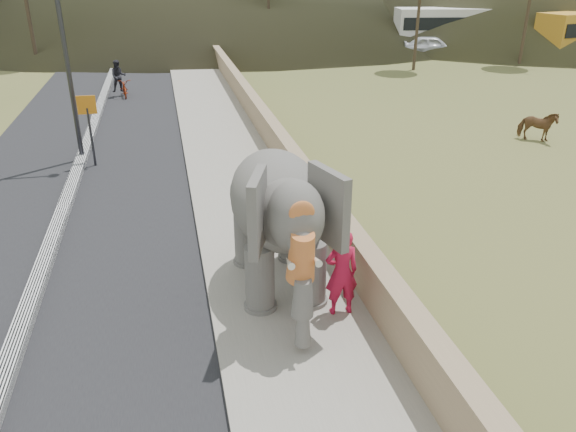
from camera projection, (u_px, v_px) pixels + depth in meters
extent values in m
cube|color=black|center=(65.00, 212.00, 15.57)|extent=(7.00, 120.00, 0.03)
cube|color=black|center=(64.00, 208.00, 15.53)|extent=(0.35, 120.00, 0.22)
cube|color=#9E9687|center=(243.00, 195.00, 16.52)|extent=(3.00, 120.00, 0.15)
cube|color=tan|center=(298.00, 175.00, 16.65)|extent=(0.30, 120.00, 1.10)
cylinder|color=#2F2F34|center=(64.00, 42.00, 17.96)|extent=(0.16, 0.16, 8.00)
cylinder|color=#2D2D33|center=(91.00, 138.00, 18.64)|extent=(0.08, 0.08, 2.00)
cube|color=orange|center=(87.00, 105.00, 18.18)|extent=(0.60, 0.05, 0.60)
imported|color=brown|center=(537.00, 126.00, 21.48)|extent=(1.50, 1.34, 1.18)
imported|color=silver|center=(433.00, 46.00, 40.61)|extent=(4.55, 3.04, 1.44)
cube|color=silver|center=(467.00, 29.00, 42.92)|extent=(11.27, 4.36, 3.10)
imported|color=#AF1231|center=(342.00, 272.00, 10.53)|extent=(0.64, 0.42, 1.77)
imported|color=maroon|center=(125.00, 88.00, 28.57)|extent=(0.80, 1.81, 0.92)
imported|color=black|center=(119.00, 76.00, 28.28)|extent=(0.83, 0.68, 1.59)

